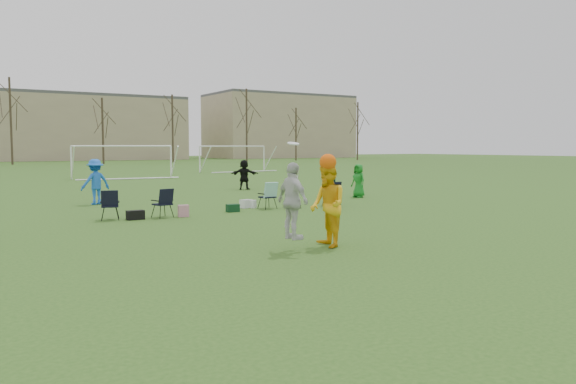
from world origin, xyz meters
TOP-DOWN VIEW (x-y plane):
  - ground at (0.00, 0.00)m, footprint 260.00×260.00m
  - fielder_blue at (-2.13, 13.14)m, footprint 1.33×0.95m
  - fielder_green_far at (9.04, 10.13)m, footprint 0.59×0.82m
  - fielder_black at (6.68, 17.20)m, footprint 1.50×1.32m
  - center_contest at (-0.02, 0.25)m, footprint 1.73×1.15m
  - sideline_setup at (2.02, 7.86)m, footprint 9.30×1.72m
  - goal_mid at (4.00, 32.00)m, footprint 7.40×0.63m
  - goal_right at (16.00, 38.00)m, footprint 7.35×1.14m
  - tree_line at (0.24, 69.85)m, footprint 110.28×3.28m
  - building_row at (6.73, 96.00)m, footprint 126.00×16.00m

SIDE VIEW (x-z plane):
  - ground at x=0.00m, z-range 0.00..0.00m
  - sideline_setup at x=2.02m, z-range -0.34..1.39m
  - fielder_green_far at x=9.04m, z-range 0.00..1.55m
  - fielder_black at x=6.68m, z-range 0.00..1.64m
  - fielder_blue at x=-2.13m, z-range 0.00..1.85m
  - center_contest at x=-0.02m, z-range -0.17..2.29m
  - goal_mid at x=4.00m, z-range 0.69..3.15m
  - goal_right at x=16.00m, z-range 0.69..3.15m
  - tree_line at x=0.24m, z-range -0.61..10.79m
  - building_row at x=6.73m, z-range -0.51..12.49m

